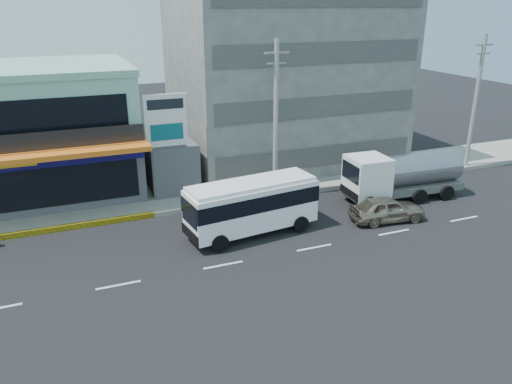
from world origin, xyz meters
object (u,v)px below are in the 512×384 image
at_px(concrete_building, 284,72).
at_px(shop_building, 37,135).
at_px(utility_pole_far, 475,102).
at_px(billboard, 166,126).
at_px(minibus, 252,203).
at_px(sedan, 387,209).
at_px(satellite_dish, 169,140).
at_px(tanker_truck, 400,175).
at_px(utility_pole_near, 276,120).

bearing_deg(concrete_building, shop_building, -176.65).
bearing_deg(utility_pole_far, billboard, 175.43).
bearing_deg(minibus, shop_building, 133.64).
distance_m(utility_pole_far, sedan, 13.61).
height_order(shop_building, utility_pole_far, utility_pole_far).
bearing_deg(minibus, satellite_dish, 107.66).
bearing_deg(sedan, utility_pole_far, -55.83).
height_order(minibus, tanker_truck, tanker_truck).
bearing_deg(tanker_truck, sedan, -136.42).
xyz_separation_m(utility_pole_near, tanker_truck, (7.28, -3.31, -3.49)).
bearing_deg(minibus, billboard, 115.96).
bearing_deg(shop_building, sedan, -33.85).
relative_size(satellite_dish, sedan, 0.34).
xyz_separation_m(shop_building, concrete_building, (18.00, 1.05, 3.00)).
relative_size(billboard, tanker_truck, 0.87).
xyz_separation_m(shop_building, billboard, (7.50, -4.75, 0.93)).
relative_size(minibus, sedan, 1.71).
relative_size(utility_pole_far, tanker_truck, 1.26).
height_order(concrete_building, utility_pole_near, concrete_building).
distance_m(utility_pole_near, sedan, 8.66).
xyz_separation_m(utility_pole_near, utility_pole_far, (16.00, 0.00, 0.00)).
xyz_separation_m(concrete_building, billboard, (-10.50, -5.80, -2.07)).
relative_size(concrete_building, tanker_truck, 2.01).
height_order(billboard, utility_pole_far, utility_pole_far).
bearing_deg(shop_building, billboard, -32.32).
distance_m(shop_building, minibus, 15.52).
bearing_deg(tanker_truck, shop_building, 155.16).
bearing_deg(satellite_dish, billboard, -105.52).
relative_size(billboard, utility_pole_near, 0.69).
height_order(shop_building, tanker_truck, shop_building).
bearing_deg(tanker_truck, minibus, -173.24).
height_order(utility_pole_far, minibus, utility_pole_far).
xyz_separation_m(satellite_dish, tanker_truck, (13.28, -6.91, -1.92)).
xyz_separation_m(shop_building, minibus, (10.60, -11.12, -2.19)).
bearing_deg(utility_pole_near, utility_pole_far, 0.00).
bearing_deg(shop_building, minibus, -46.36).
bearing_deg(shop_building, utility_pole_far, -12.31).
height_order(billboard, tanker_truck, billboard).
bearing_deg(utility_pole_far, concrete_building, 147.65).
distance_m(utility_pole_far, tanker_truck, 9.96).
xyz_separation_m(satellite_dish, utility_pole_far, (22.00, -3.60, 1.57)).
bearing_deg(utility_pole_near, billboard, 164.52).
distance_m(minibus, sedan, 8.13).
height_order(utility_pole_near, utility_pole_far, same).
bearing_deg(shop_building, utility_pole_near, -25.06).
bearing_deg(concrete_building, utility_pole_far, -32.35).
relative_size(billboard, sedan, 1.57).
bearing_deg(shop_building, concrete_building, 3.35).
relative_size(shop_building, utility_pole_near, 1.24).
relative_size(utility_pole_near, utility_pole_far, 1.00).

